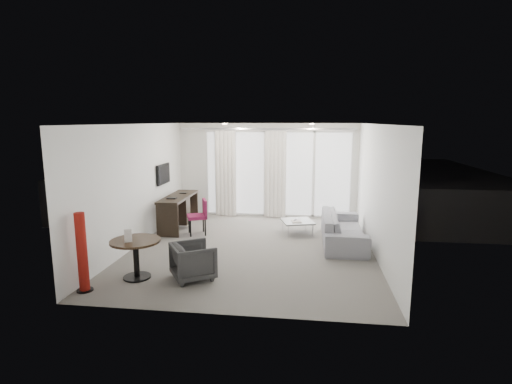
# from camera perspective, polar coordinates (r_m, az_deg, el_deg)

# --- Properties ---
(floor) EXTENTS (5.00, 6.00, 0.00)m
(floor) POSITION_cam_1_polar(r_m,az_deg,el_deg) (8.58, -0.53, -7.96)
(floor) COLOR #68635D
(floor) RESTS_ON ground
(ceiling) EXTENTS (5.00, 6.00, 0.00)m
(ceiling) POSITION_cam_1_polar(r_m,az_deg,el_deg) (8.15, -0.56, 9.69)
(ceiling) COLOR white
(ceiling) RESTS_ON ground
(wall_left) EXTENTS (0.00, 6.00, 2.60)m
(wall_left) POSITION_cam_1_polar(r_m,az_deg,el_deg) (8.96, -16.59, 0.95)
(wall_left) COLOR silver
(wall_left) RESTS_ON ground
(wall_right) EXTENTS (0.00, 6.00, 2.60)m
(wall_right) POSITION_cam_1_polar(r_m,az_deg,el_deg) (8.30, 16.82, 0.24)
(wall_right) COLOR silver
(wall_right) RESTS_ON ground
(wall_front) EXTENTS (5.00, 0.00, 2.60)m
(wall_front) POSITION_cam_1_polar(r_m,az_deg,el_deg) (5.37, -5.00, -4.62)
(wall_front) COLOR silver
(wall_front) RESTS_ON ground
(window_panel) EXTENTS (4.00, 0.02, 2.38)m
(window_panel) POSITION_cam_1_polar(r_m,az_deg,el_deg) (11.18, 3.11, 2.61)
(window_panel) COLOR white
(window_panel) RESTS_ON ground
(window_frame) EXTENTS (4.10, 0.06, 2.44)m
(window_frame) POSITION_cam_1_polar(r_m,az_deg,el_deg) (11.17, 3.11, 2.60)
(window_frame) COLOR white
(window_frame) RESTS_ON ground
(curtain_left) EXTENTS (0.60, 0.20, 2.38)m
(curtain_left) POSITION_cam_1_polar(r_m,az_deg,el_deg) (11.22, -4.36, 2.62)
(curtain_left) COLOR white
(curtain_left) RESTS_ON ground
(curtain_right) EXTENTS (0.60, 0.20, 2.38)m
(curtain_right) POSITION_cam_1_polar(r_m,az_deg,el_deg) (11.02, 2.79, 2.50)
(curtain_right) COLOR white
(curtain_right) RESTS_ON ground
(curtain_track) EXTENTS (4.80, 0.04, 0.04)m
(curtain_track) POSITION_cam_1_polar(r_m,az_deg,el_deg) (10.95, 1.53, 9.02)
(curtain_track) COLOR #B2B2B7
(curtain_track) RESTS_ON ceiling
(downlight_a) EXTENTS (0.12, 0.12, 0.02)m
(downlight_a) POSITION_cam_1_polar(r_m,az_deg,el_deg) (9.88, -4.49, 9.68)
(downlight_a) COLOR #FFE0B2
(downlight_a) RESTS_ON ceiling
(downlight_b) EXTENTS (0.12, 0.12, 0.02)m
(downlight_b) POSITION_cam_1_polar(r_m,az_deg,el_deg) (9.67, 7.95, 9.61)
(downlight_b) COLOR #FFE0B2
(downlight_b) RESTS_ON ceiling
(desk) EXTENTS (0.55, 1.75, 0.82)m
(desk) POSITION_cam_1_polar(r_m,az_deg,el_deg) (10.19, -10.98, -2.82)
(desk) COLOR black
(desk) RESTS_ON floor
(tv) EXTENTS (0.05, 0.80, 0.50)m
(tv) POSITION_cam_1_polar(r_m,az_deg,el_deg) (10.26, -13.10, 2.52)
(tv) COLOR black
(tv) RESTS_ON wall_left
(desk_chair) EXTENTS (0.59, 0.57, 0.84)m
(desk_chair) POSITION_cam_1_polar(r_m,az_deg,el_deg) (9.55, -8.45, -3.55)
(desk_chair) COLOR maroon
(desk_chair) RESTS_ON floor
(round_table) EXTENTS (0.93, 0.93, 0.68)m
(round_table) POSITION_cam_1_polar(r_m,az_deg,el_deg) (7.21, -16.74, -9.15)
(round_table) COLOR black
(round_table) RESTS_ON floor
(menu_card) EXTENTS (0.12, 0.07, 0.22)m
(menu_card) POSITION_cam_1_polar(r_m,az_deg,el_deg) (7.00, -17.78, -6.49)
(menu_card) COLOR white
(menu_card) RESTS_ON round_table
(red_lamp) EXTENTS (0.28, 0.28, 1.27)m
(red_lamp) POSITION_cam_1_polar(r_m,az_deg,el_deg) (6.87, -23.59, -7.91)
(red_lamp) COLOR maroon
(red_lamp) RESTS_ON floor
(tub_armchair) EXTENTS (0.93, 0.93, 0.62)m
(tub_armchair) POSITION_cam_1_polar(r_m,az_deg,el_deg) (6.97, -8.96, -9.72)
(tub_armchair) COLOR #2D2D2E
(tub_armchair) RESTS_ON floor
(coffee_table) EXTENTS (0.88, 0.88, 0.32)m
(coffee_table) POSITION_cam_1_polar(r_m,az_deg,el_deg) (9.62, 5.92, -5.00)
(coffee_table) COLOR gray
(coffee_table) RESTS_ON floor
(remote) EXTENTS (0.08, 0.17, 0.02)m
(remote) POSITION_cam_1_polar(r_m,az_deg,el_deg) (9.57, 5.63, -3.85)
(remote) COLOR black
(remote) RESTS_ON coffee_table
(magazine) EXTENTS (0.28, 0.33, 0.02)m
(magazine) POSITION_cam_1_polar(r_m,az_deg,el_deg) (9.47, 5.81, -3.99)
(magazine) COLOR gray
(magazine) RESTS_ON coffee_table
(sofa) EXTENTS (0.88, 2.26, 0.66)m
(sofa) POSITION_cam_1_polar(r_m,az_deg,el_deg) (9.02, 12.34, -5.11)
(sofa) COLOR gray
(sofa) RESTS_ON floor
(terrace_slab) EXTENTS (5.60, 3.00, 0.12)m
(terrace_slab) POSITION_cam_1_polar(r_m,az_deg,el_deg) (12.89, 3.58, -2.07)
(terrace_slab) COLOR #4D4D50
(terrace_slab) RESTS_ON ground
(rattan_chair_a) EXTENTS (0.71, 0.71, 0.85)m
(rattan_chair_a) POSITION_cam_1_polar(r_m,az_deg,el_deg) (13.09, 5.20, 0.25)
(rattan_chair_a) COLOR #532F1C
(rattan_chair_a) RESTS_ON terrace_slab
(rattan_chair_b) EXTENTS (0.58, 0.58, 0.76)m
(rattan_chair_b) POSITION_cam_1_polar(r_m,az_deg,el_deg) (12.52, 9.11, -0.49)
(rattan_chair_b) COLOR #532F1C
(rattan_chair_b) RESTS_ON terrace_slab
(rattan_table) EXTENTS (0.57, 0.57, 0.45)m
(rattan_table) POSITION_cam_1_polar(r_m,az_deg,el_deg) (12.03, 9.14, -1.68)
(rattan_table) COLOR #532F1C
(rattan_table) RESTS_ON terrace_slab
(balustrade) EXTENTS (5.50, 0.06, 1.05)m
(balustrade) POSITION_cam_1_polar(r_m,az_deg,el_deg) (14.21, 4.00, 1.36)
(balustrade) COLOR #B2B2B7
(balustrade) RESTS_ON terrace_slab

